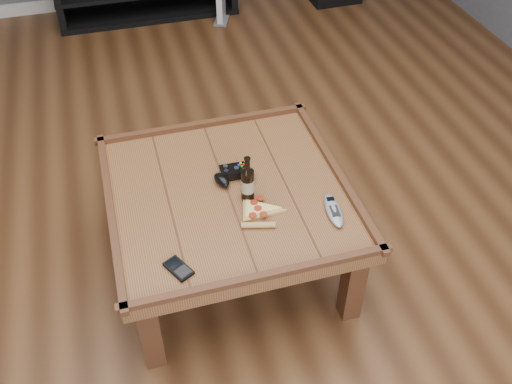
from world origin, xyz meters
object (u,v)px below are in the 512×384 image
object	(u,v)px
game_controller	(234,175)
smartphone	(178,268)
pizza_slice	(258,212)
beer_bottle	(248,183)
remote_control	(334,210)
coffee_table	(228,202)
game_console	(221,9)

from	to	relation	value
game_controller	smartphone	world-z (taller)	game_controller
pizza_slice	smartphone	distance (m)	0.41
beer_bottle	pizza_slice	distance (m)	0.13
smartphone	remote_control	xyz separation A→B (m)	(0.65, 0.12, 0.01)
game_controller	smartphone	bearing A→B (deg)	-124.78
pizza_slice	remote_control	size ratio (longest dim) A/B	1.35
coffee_table	beer_bottle	world-z (taller)	beer_bottle
game_controller	smartphone	distance (m)	0.54
coffee_table	remote_control	distance (m)	0.46
beer_bottle	remote_control	bearing A→B (deg)	-29.95
game_console	smartphone	bearing A→B (deg)	-83.51
remote_control	smartphone	bearing A→B (deg)	-162.36
coffee_table	game_controller	size ratio (longest dim) A/B	5.18
game_controller	game_console	world-z (taller)	game_controller
coffee_table	pizza_slice	xyz separation A→B (m)	(0.09, -0.16, 0.07)
game_controller	remote_control	size ratio (longest dim) A/B	0.99
remote_control	coffee_table	bearing A→B (deg)	154.84
beer_bottle	game_console	xyz separation A→B (m)	(0.47, 2.50, -0.43)
pizza_slice	game_controller	bearing A→B (deg)	114.63
game_controller	pizza_slice	xyz separation A→B (m)	(0.04, -0.23, -0.02)
pizza_slice	smartphone	bearing A→B (deg)	-136.26
remote_control	beer_bottle	bearing A→B (deg)	157.14
game_console	pizza_slice	bearing A→B (deg)	-77.19
game_controller	pizza_slice	distance (m)	0.23
game_controller	remote_control	bearing A→B (deg)	-40.63
coffee_table	game_controller	distance (m)	0.12
coffee_table	game_controller	xyz separation A→B (m)	(0.05, 0.07, 0.08)
smartphone	beer_bottle	bearing A→B (deg)	13.02
coffee_table	remote_control	xyz separation A→B (m)	(0.38, -0.24, 0.07)
coffee_table	beer_bottle	bearing A→B (deg)	-41.09
beer_bottle	game_console	size ratio (longest dim) A/B	0.95
game_controller	coffee_table	bearing A→B (deg)	-122.08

